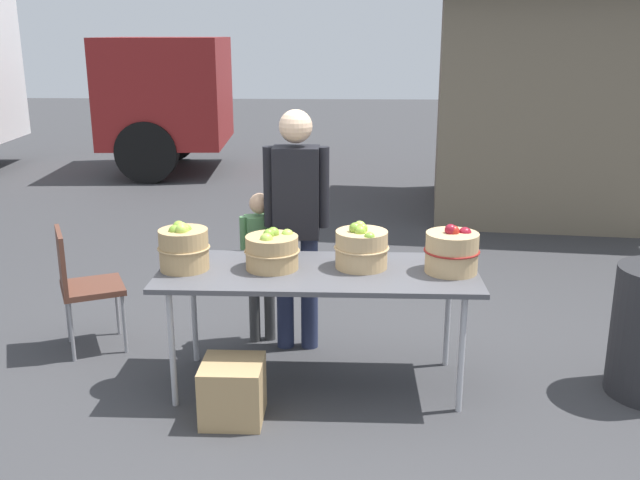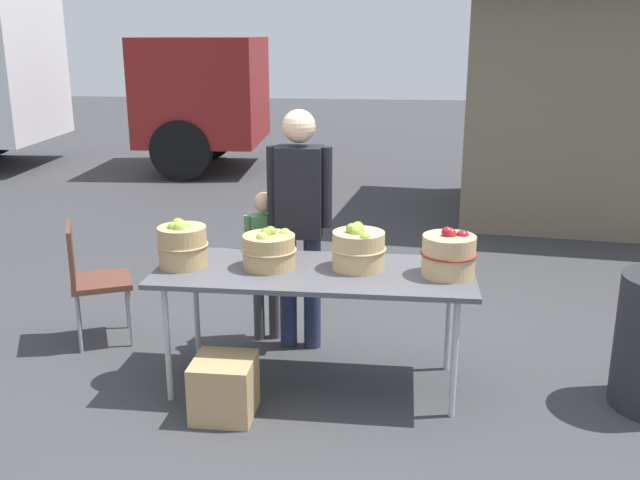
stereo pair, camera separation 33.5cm
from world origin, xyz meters
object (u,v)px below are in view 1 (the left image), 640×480
vendor_adult (296,212)px  folding_chair (81,279)px  market_table (318,277)px  child_customer (261,256)px  apple_basket_green_1 (272,251)px  produce_crate (233,391)px  apple_basket_green_0 (184,247)px  apple_basket_red_0 (452,251)px  apple_basket_green_2 (361,248)px

vendor_adult → folding_chair: bearing=3.8°
market_table → child_customer: size_ratio=1.77×
apple_basket_green_1 → produce_crate: size_ratio=0.98×
market_table → folding_chair: (-1.63, 0.45, -0.20)m
apple_basket_green_1 → child_customer: bearing=103.4°
apple_basket_green_0 → vendor_adult: 0.85m
apple_basket_red_0 → vendor_adult: vendor_adult is taller
apple_basket_red_0 → apple_basket_green_0: bearing=-179.5°
apple_basket_green_0 → apple_basket_red_0: apple_basket_green_0 is taller
child_customer → produce_crate: size_ratio=3.13×
child_customer → folding_chair: size_ratio=1.25×
apple_basket_red_0 → produce_crate: bearing=-160.9°
apple_basket_green_2 → apple_basket_red_0: 0.54m
apple_basket_red_0 → market_table: bearing=179.9°
apple_basket_green_2 → child_customer: child_customer is taller
apple_basket_green_2 → apple_basket_green_1: bearing=-175.2°
apple_basket_green_1 → apple_basket_green_0: bearing=-176.0°
market_table → folding_chair: bearing=164.5°
vendor_adult → produce_crate: size_ratio=4.79×
apple_basket_green_2 → child_customer: (-0.68, 0.58, -0.24)m
apple_basket_green_0 → apple_basket_red_0: 1.59m
folding_chair → produce_crate: 1.50m
apple_basket_green_1 → folding_chair: size_ratio=0.39×
vendor_adult → child_customer: bearing=-20.8°
apple_basket_green_2 → apple_basket_red_0: apple_basket_red_0 is taller
apple_basket_red_0 → produce_crate: 1.50m
folding_chair → apple_basket_green_2: bearing=-127.0°
apple_basket_green_0 → vendor_adult: vendor_adult is taller
apple_basket_green_2 → produce_crate: size_ratio=0.97×
market_table → apple_basket_red_0: size_ratio=5.76×
apple_basket_green_1 → vendor_adult: bearing=78.5°
vendor_adult → produce_crate: bearing=73.2°
apple_basket_green_1 → produce_crate: apple_basket_green_1 is taller
market_table → apple_basket_red_0: apple_basket_red_0 is taller
apple_basket_red_0 → folding_chair: apple_basket_red_0 is taller
vendor_adult → apple_basket_green_2: bearing=131.1°
apple_basket_green_0 → folding_chair: (-0.83, 0.47, -0.38)m
apple_basket_green_0 → folding_chair: apple_basket_green_0 is taller
apple_basket_green_1 → apple_basket_red_0: (1.06, -0.02, 0.02)m
apple_basket_green_0 → apple_basket_green_1: 0.53m
apple_basket_green_1 → child_customer: (-0.15, 0.63, -0.23)m
apple_basket_green_1 → apple_basket_green_2: (0.53, 0.04, 0.01)m
apple_basket_red_0 → vendor_adult: bearing=149.9°
apple_basket_green_1 → folding_chair: (-1.35, 0.43, -0.35)m
market_table → apple_basket_green_1: 0.32m
apple_basket_red_0 → vendor_adult: 1.11m
produce_crate → apple_basket_green_0: bearing=128.7°
apple_basket_green_2 → vendor_adult: bearing=131.2°
vendor_adult → folding_chair: (-1.46, -0.10, -0.46)m
market_table → folding_chair: folding_chair is taller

